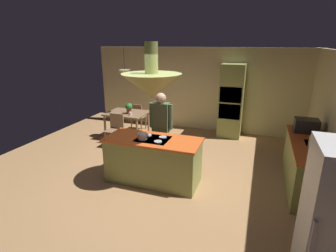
{
  "coord_description": "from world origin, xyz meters",
  "views": [
    {
      "loc": [
        1.88,
        -4.59,
        2.71
      ],
      "look_at": [
        0.1,
        0.4,
        1.0
      ],
      "focal_mm": 28.09,
      "sensor_mm": 36.0,
      "label": 1
    }
  ],
  "objects_px": {
    "canister_tea": "(312,141)",
    "person_at_island": "(161,125)",
    "chair_by_back_wall": "(137,115)",
    "microwave_on_counter": "(306,126)",
    "potted_plant_on_table": "(129,108)",
    "dining_table": "(127,116)",
    "kitchen_island": "(153,160)",
    "chair_facing_island": "(115,128)",
    "canister_flour": "(315,149)",
    "oven_tower": "(231,101)",
    "canister_sugar": "(314,145)",
    "cup_on_table": "(130,114)",
    "cooking_pot_on_cooktop": "(142,136)"
  },
  "relations": [
    {
      "from": "microwave_on_counter",
      "to": "canister_sugar",
      "type": "bearing_deg",
      "value": -90.0
    },
    {
      "from": "chair_facing_island",
      "to": "cooking_pot_on_cooktop",
      "type": "bearing_deg",
      "value": -45.39
    },
    {
      "from": "cup_on_table",
      "to": "dining_table",
      "type": "bearing_deg",
      "value": 136.49
    },
    {
      "from": "chair_by_back_wall",
      "to": "microwave_on_counter",
      "type": "relative_size",
      "value": 1.89
    },
    {
      "from": "dining_table",
      "to": "potted_plant_on_table",
      "type": "distance_m",
      "value": 0.3
    },
    {
      "from": "chair_by_back_wall",
      "to": "canister_flour",
      "type": "relative_size",
      "value": 5.86
    },
    {
      "from": "kitchen_island",
      "to": "chair_by_back_wall",
      "type": "distance_m",
      "value": 3.25
    },
    {
      "from": "oven_tower",
      "to": "cup_on_table",
      "type": "xyz_separation_m",
      "value": [
        -2.56,
        -1.37,
        -0.25
      ]
    },
    {
      "from": "person_at_island",
      "to": "chair_facing_island",
      "type": "xyz_separation_m",
      "value": [
        -1.61,
        0.75,
        -0.46
      ]
    },
    {
      "from": "oven_tower",
      "to": "chair_facing_island",
      "type": "height_order",
      "value": "oven_tower"
    },
    {
      "from": "cup_on_table",
      "to": "cooking_pot_on_cooktop",
      "type": "bearing_deg",
      "value": -56.97
    },
    {
      "from": "oven_tower",
      "to": "cup_on_table",
      "type": "relative_size",
      "value": 23.52
    },
    {
      "from": "person_at_island",
      "to": "potted_plant_on_table",
      "type": "xyz_separation_m",
      "value": [
        -1.49,
        1.34,
        -0.04
      ]
    },
    {
      "from": "potted_plant_on_table",
      "to": "canister_sugar",
      "type": "height_order",
      "value": "canister_sugar"
    },
    {
      "from": "canister_flour",
      "to": "chair_facing_island",
      "type": "bearing_deg",
      "value": 165.63
    },
    {
      "from": "chair_facing_island",
      "to": "canister_sugar",
      "type": "xyz_separation_m",
      "value": [
        4.54,
        -0.98,
        0.49
      ]
    },
    {
      "from": "dining_table",
      "to": "chair_facing_island",
      "type": "height_order",
      "value": "chair_facing_island"
    },
    {
      "from": "kitchen_island",
      "to": "cup_on_table",
      "type": "xyz_separation_m",
      "value": [
        -1.46,
        1.88,
        0.35
      ]
    },
    {
      "from": "dining_table",
      "to": "kitchen_island",
      "type": "bearing_deg",
      "value": -51.01
    },
    {
      "from": "chair_facing_island",
      "to": "canister_sugar",
      "type": "relative_size",
      "value": 5.06
    },
    {
      "from": "chair_by_back_wall",
      "to": "cooking_pot_on_cooktop",
      "type": "bearing_deg",
      "value": 117.98
    },
    {
      "from": "chair_facing_island",
      "to": "canister_flour",
      "type": "height_order",
      "value": "canister_flour"
    },
    {
      "from": "oven_tower",
      "to": "canister_sugar",
      "type": "height_order",
      "value": "oven_tower"
    },
    {
      "from": "microwave_on_counter",
      "to": "kitchen_island",
      "type": "bearing_deg",
      "value": -153.14
    },
    {
      "from": "canister_tea",
      "to": "cooking_pot_on_cooktop",
      "type": "height_order",
      "value": "canister_tea"
    },
    {
      "from": "chair_by_back_wall",
      "to": "cup_on_table",
      "type": "distance_m",
      "value": 0.97
    },
    {
      "from": "chair_facing_island",
      "to": "canister_tea",
      "type": "height_order",
      "value": "canister_tea"
    },
    {
      "from": "canister_tea",
      "to": "microwave_on_counter",
      "type": "bearing_deg",
      "value": 90.0
    },
    {
      "from": "chair_by_back_wall",
      "to": "chair_facing_island",
      "type": "bearing_deg",
      "value": 90.0
    },
    {
      "from": "canister_sugar",
      "to": "cup_on_table",
      "type": "bearing_deg",
      "value": 161.64
    },
    {
      "from": "canister_tea",
      "to": "person_at_island",
      "type": "bearing_deg",
      "value": 178.99
    },
    {
      "from": "potted_plant_on_table",
      "to": "canister_flour",
      "type": "xyz_separation_m",
      "value": [
        4.42,
        -1.75,
        0.06
      ]
    },
    {
      "from": "oven_tower",
      "to": "chair_by_back_wall",
      "type": "bearing_deg",
      "value": -170.39
    },
    {
      "from": "dining_table",
      "to": "cooking_pot_on_cooktop",
      "type": "distance_m",
      "value": 2.73
    },
    {
      "from": "kitchen_island",
      "to": "canister_sugar",
      "type": "distance_m",
      "value": 2.92
    },
    {
      "from": "microwave_on_counter",
      "to": "chair_facing_island",
      "type": "bearing_deg",
      "value": -179.9
    },
    {
      "from": "chair_by_back_wall",
      "to": "microwave_on_counter",
      "type": "height_order",
      "value": "microwave_on_counter"
    },
    {
      "from": "kitchen_island",
      "to": "microwave_on_counter",
      "type": "relative_size",
      "value": 4.08
    },
    {
      "from": "person_at_island",
      "to": "canister_sugar",
      "type": "xyz_separation_m",
      "value": [
        2.93,
        -0.23,
        0.03
      ]
    },
    {
      "from": "person_at_island",
      "to": "potted_plant_on_table",
      "type": "bearing_deg",
      "value": 138.01
    },
    {
      "from": "dining_table",
      "to": "chair_facing_island",
      "type": "xyz_separation_m",
      "value": [
        0.0,
        -0.67,
        -0.16
      ]
    },
    {
      "from": "potted_plant_on_table",
      "to": "canister_tea",
      "type": "bearing_deg",
      "value": -17.47
    },
    {
      "from": "canister_flour",
      "to": "canister_tea",
      "type": "xyz_separation_m",
      "value": [
        0.0,
        0.36,
        0.02
      ]
    },
    {
      "from": "oven_tower",
      "to": "cooking_pot_on_cooktop",
      "type": "distance_m",
      "value": 3.6
    },
    {
      "from": "cooking_pot_on_cooktop",
      "to": "oven_tower",
      "type": "bearing_deg",
      "value": 69.52
    },
    {
      "from": "dining_table",
      "to": "canister_tea",
      "type": "relative_size",
      "value": 5.84
    },
    {
      "from": "kitchen_island",
      "to": "canister_sugar",
      "type": "bearing_deg",
      "value": 8.96
    },
    {
      "from": "cup_on_table",
      "to": "canister_tea",
      "type": "bearing_deg",
      "value": -16.17
    },
    {
      "from": "dining_table",
      "to": "person_at_island",
      "type": "relative_size",
      "value": 0.67
    },
    {
      "from": "chair_facing_island",
      "to": "canister_flour",
      "type": "relative_size",
      "value": 5.86
    }
  ]
}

